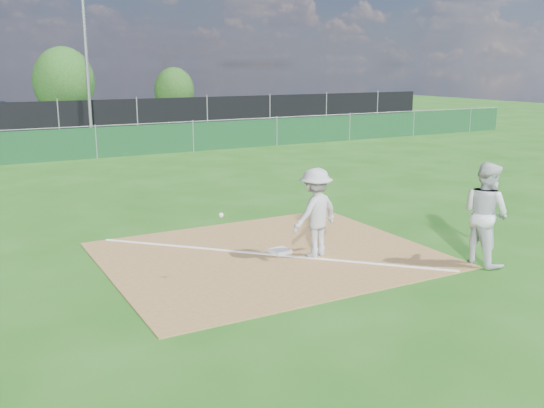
{
  "coord_description": "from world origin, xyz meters",
  "views": [
    {
      "loc": [
        -5.25,
        -8.72,
        3.56
      ],
      "look_at": [
        0.08,
        1.0,
        1.0
      ],
      "focal_mm": 40.0,
      "sensor_mm": 36.0,
      "label": 1
    }
  ],
  "objects": [
    {
      "name": "foul_line",
      "position": [
        0.0,
        1.0,
        0.03
      ],
      "size": [
        5.01,
        5.01,
        0.01
      ],
      "primitive_type": "cube",
      "rotation": [
        0.0,
        0.0,
        0.79
      ],
      "color": "white",
      "rests_on": "infield_dirt"
    },
    {
      "name": "infield_dirt",
      "position": [
        0.0,
        1.0,
        0.01
      ],
      "size": [
        6.0,
        5.0,
        0.02
      ],
      "primitive_type": "cube",
      "color": "olive",
      "rests_on": "ground"
    },
    {
      "name": "play_at_first",
      "position": [
        0.74,
        0.51,
        0.86
      ],
      "size": [
        2.71,
        0.9,
        1.68
      ],
      "color": "#B6B6B8",
      "rests_on": "infield_dirt"
    },
    {
      "name": "car_mid",
      "position": [
        -2.24,
        26.59,
        0.82
      ],
      "size": [
        5.22,
        3.07,
        1.63
      ],
      "primitive_type": "imported",
      "rotation": [
        0.0,
        0.0,
        1.28
      ],
      "color": "black",
      "rests_on": "parking_lot"
    },
    {
      "name": "parking_lot",
      "position": [
        0.0,
        28.0,
        0.01
      ],
      "size": [
        46.0,
        9.0,
        0.01
      ],
      "primitive_type": "cube",
      "color": "black",
      "rests_on": "ground"
    },
    {
      "name": "runner",
      "position": [
        3.21,
        -1.3,
        0.94
      ],
      "size": [
        0.72,
        0.92,
        1.88
      ],
      "primitive_type": "imported",
      "rotation": [
        0.0,
        0.0,
        1.58
      ],
      "color": "silver",
      "rests_on": "ground"
    },
    {
      "name": "light_pole",
      "position": [
        1.5,
        22.7,
        4.0
      ],
      "size": [
        0.16,
        0.16,
        8.0
      ],
      "primitive_type": "cylinder",
      "color": "slate",
      "rests_on": "ground"
    },
    {
      "name": "car_right",
      "position": [
        4.99,
        28.01,
        0.69
      ],
      "size": [
        4.84,
        2.25,
        1.37
      ],
      "primitive_type": "imported",
      "rotation": [
        0.0,
        0.0,
        1.64
      ],
      "color": "black",
      "rests_on": "parking_lot"
    },
    {
      "name": "tree_right",
      "position": [
        9.97,
        33.78,
        1.74
      ],
      "size": [
        2.86,
        2.86,
        3.39
      ],
      "color": "#382316",
      "rests_on": "ground"
    },
    {
      "name": "first_base",
      "position": [
        0.25,
        0.98,
        0.06
      ],
      "size": [
        0.37,
        0.37,
        0.07
      ],
      "primitive_type": "cube",
      "rotation": [
        0.0,
        0.0,
        0.1
      ],
      "color": "silver",
      "rests_on": "infield_dirt"
    },
    {
      "name": "green_fence",
      "position": [
        0.0,
        15.0,
        0.6
      ],
      "size": [
        44.0,
        0.05,
        1.2
      ],
      "primitive_type": "cube",
      "color": "#0E3519",
      "rests_on": "ground"
    },
    {
      "name": "black_fence",
      "position": [
        0.0,
        23.0,
        0.9
      ],
      "size": [
        46.0,
        0.04,
        1.8
      ],
      "primitive_type": "cube",
      "color": "black",
      "rests_on": "ground"
    },
    {
      "name": "ground",
      "position": [
        0.0,
        10.0,
        0.0
      ],
      "size": [
        90.0,
        90.0,
        0.0
      ],
      "primitive_type": "plane",
      "color": "#194E10",
      "rests_on": "ground"
    },
    {
      "name": "tree_mid",
      "position": [
        2.36,
        34.12,
        2.44
      ],
      "size": [
        4.0,
        4.0,
        4.74
      ],
      "color": "#382316",
      "rests_on": "ground"
    }
  ]
}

